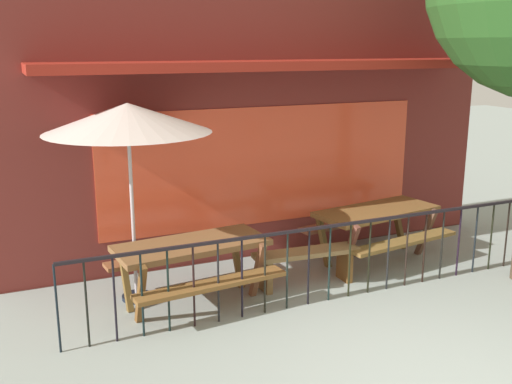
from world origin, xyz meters
TOP-DOWN VIEW (x-y plane):
  - pub_storefront at (0.00, 4.21)m, footprint 7.50×1.40m
  - patio_fence_front at (-0.00, 2.15)m, footprint 6.33×0.04m
  - picnic_table_left at (-1.54, 2.74)m, footprint 1.92×1.53m
  - picnic_table_right at (1.33, 3.09)m, footprint 1.98×1.61m
  - patio_umbrella at (-2.14, 3.14)m, footprint 1.94×1.94m
  - patio_bench at (-0.03, 2.67)m, footprint 1.42×0.43m

SIDE VIEW (x-z plane):
  - patio_bench at x=-0.03m, z-range 0.11..0.59m
  - picnic_table_left at x=-1.54m, z-range 0.21..1.01m
  - picnic_table_right at x=1.33m, z-range 0.21..1.01m
  - patio_fence_front at x=0.00m, z-range 0.18..1.15m
  - patio_umbrella at x=-2.14m, z-range 1.02..3.42m
  - pub_storefront at x=0.00m, z-range -0.01..5.20m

